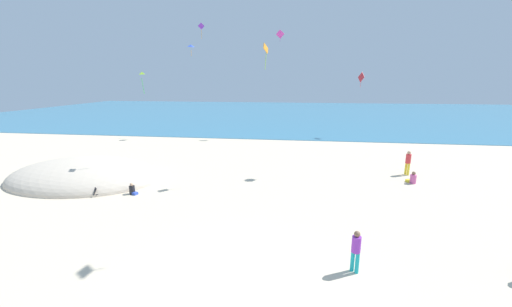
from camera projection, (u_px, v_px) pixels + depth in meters
ground_plane at (265, 184)px, 19.49m from camera, size 120.00×120.00×0.00m
ocean_water at (288, 113)px, 62.89m from camera, size 120.00×60.00×0.05m
dune_mound at (86, 179)px, 20.58m from camera, size 10.35×7.25×2.69m
beach_chair_near_camera at (97, 192)px, 17.53m from camera, size 0.83×0.84×0.51m
person_0 at (412, 179)px, 19.62m from camera, size 0.65×0.71×0.80m
person_2 at (356, 249)px, 10.34m from camera, size 0.43×0.43×1.56m
person_3 at (408, 161)px, 21.18m from camera, size 0.49×0.49×1.74m
person_4 at (132, 190)px, 17.75m from camera, size 0.61×0.47×0.68m
kite_blue at (191, 46)px, 34.09m from camera, size 0.84×0.88×1.30m
kite_magenta at (280, 34)px, 33.99m from camera, size 0.97×0.26×1.28m
kite_purple at (201, 27)px, 35.09m from camera, size 0.72×0.34×1.80m
kite_orange at (266, 49)px, 18.56m from camera, size 0.26×0.65×1.60m
kite_lime at (142, 74)px, 18.61m from camera, size 0.55×0.50×1.35m
kite_red at (361, 77)px, 34.66m from camera, size 0.55×1.05×1.72m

